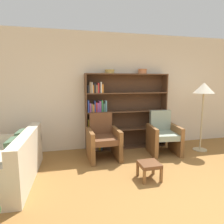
% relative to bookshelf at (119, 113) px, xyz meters
% --- Properties ---
extents(ground_plane, '(24.00, 24.00, 0.00)m').
position_rel_bookshelf_xyz_m(ground_plane, '(0.38, -2.58, -0.88)').
color(ground_plane, olive).
extents(wall_back, '(12.00, 0.06, 2.75)m').
position_rel_bookshelf_xyz_m(wall_back, '(0.38, 0.17, 0.50)').
color(wall_back, beige).
rests_on(wall_back, ground).
extents(bookshelf, '(1.99, 0.30, 1.80)m').
position_rel_bookshelf_xyz_m(bookshelf, '(0.00, 0.00, 0.00)').
color(bookshelf, brown).
rests_on(bookshelf, ground).
extents(bowl_sage, '(0.23, 0.23, 0.09)m').
position_rel_bookshelf_xyz_m(bowl_sage, '(-0.22, -0.02, 0.98)').
color(bowl_sage, tan).
rests_on(bowl_sage, bookshelf).
extents(bowl_cream, '(0.22, 0.22, 0.11)m').
position_rel_bookshelf_xyz_m(bowl_cream, '(0.58, -0.02, 0.99)').
color(bowl_cream, '#C67547').
rests_on(bowl_cream, bookshelf).
extents(couch, '(1.03, 1.80, 0.79)m').
position_rel_bookshelf_xyz_m(couch, '(-2.21, -1.16, -0.60)').
color(couch, beige).
rests_on(couch, ground).
extents(armchair_leather, '(0.66, 0.70, 0.95)m').
position_rel_bookshelf_xyz_m(armchair_leather, '(-0.50, -0.56, -0.46)').
color(armchair_leather, brown).
rests_on(armchair_leather, ground).
extents(armchair_cushioned, '(0.72, 0.75, 0.95)m').
position_rel_bookshelf_xyz_m(armchair_cushioned, '(0.90, -0.56, -0.46)').
color(armchair_cushioned, brown).
rests_on(armchair_cushioned, ground).
extents(floor_lamp, '(0.46, 0.46, 1.59)m').
position_rel_bookshelf_xyz_m(floor_lamp, '(1.85, -0.61, 0.52)').
color(floor_lamp, tan).
rests_on(floor_lamp, ground).
extents(footstool, '(0.33, 0.33, 0.29)m').
position_rel_bookshelf_xyz_m(footstool, '(0.07, -1.65, -0.64)').
color(footstool, brown).
rests_on(footstool, ground).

